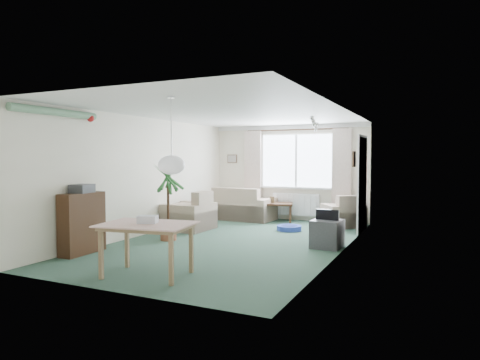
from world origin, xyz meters
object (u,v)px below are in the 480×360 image
at_px(sofa, 242,203).
at_px(houseplant, 168,201).
at_px(coffee_table, 272,212).
at_px(pet_bed, 289,228).
at_px(armchair_corner, 343,210).
at_px(tv_cube, 327,234).
at_px(bookshelf, 82,223).
at_px(dining_table, 147,250).
at_px(armchair_left, 189,210).

bearing_deg(sofa, houseplant, 90.65).
relative_size(coffee_table, pet_bed, 1.93).
distance_m(armchair_corner, pet_bed, 1.44).
distance_m(sofa, tv_cube, 3.74).
height_order(bookshelf, dining_table, bookshelf).
xyz_separation_m(armchair_corner, houseplant, (-2.69, -3.06, 0.39)).
xyz_separation_m(bookshelf, pet_bed, (2.37, 3.57, -0.45)).
distance_m(sofa, armchair_corner, 2.58).
xyz_separation_m(bookshelf, houseplant, (0.62, 1.56, 0.26)).
relative_size(armchair_corner, armchair_left, 0.87).
bearing_deg(armchair_left, houseplant, 14.99).
xyz_separation_m(houseplant, dining_table, (1.17, -2.18, -0.42)).
bearing_deg(armchair_corner, pet_bed, 13.20).
bearing_deg(bookshelf, dining_table, -21.22).
height_order(bookshelf, tv_cube, bookshelf).
height_order(coffee_table, tv_cube, tv_cube).
distance_m(armchair_left, dining_table, 3.68).
relative_size(houseplant, tv_cube, 2.83).
bearing_deg(tv_cube, sofa, 142.46).
bearing_deg(sofa, bookshelf, 83.75).
height_order(sofa, coffee_table, sofa).
bearing_deg(armchair_corner, houseplant, 13.83).
bearing_deg(armchair_left, bookshelf, -5.35).
height_order(armchair_corner, bookshelf, bookshelf).
xyz_separation_m(dining_table, pet_bed, (0.58, 4.20, -0.29)).
height_order(armchair_left, tv_cube, armchair_left).
distance_m(armchair_left, bookshelf, 2.78).
relative_size(armchair_corner, bookshelf, 0.82).
distance_m(sofa, coffee_table, 0.84).
distance_m(armchair_corner, coffee_table, 1.76).
distance_m(sofa, houseplant, 3.11).
distance_m(coffee_table, dining_table, 5.28).
xyz_separation_m(sofa, pet_bed, (1.63, -1.07, -0.36)).
bearing_deg(pet_bed, houseplant, -131.01).
relative_size(sofa, dining_table, 1.50).
xyz_separation_m(sofa, dining_table, (1.05, -5.27, -0.07)).
height_order(armchair_corner, dining_table, armchair_corner).
distance_m(armchair_corner, houseplant, 4.09).
xyz_separation_m(sofa, armchair_corner, (2.58, -0.02, -0.04)).
bearing_deg(houseplant, tv_cube, 11.80).
bearing_deg(armchair_left, sofa, 169.72).
xyz_separation_m(coffee_table, dining_table, (0.23, -5.27, 0.11)).
bearing_deg(houseplant, sofa, 87.83).
xyz_separation_m(bookshelf, dining_table, (1.79, -0.63, -0.16)).
xyz_separation_m(sofa, bookshelf, (-0.74, -4.64, 0.09)).
xyz_separation_m(coffee_table, houseplant, (-0.93, -3.08, 0.53)).
xyz_separation_m(armchair_left, dining_table, (1.45, -3.38, -0.08)).
bearing_deg(pet_bed, sofa, 146.74).
distance_m(armchair_left, coffee_table, 2.25).
bearing_deg(sofa, pet_bed, 149.55).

